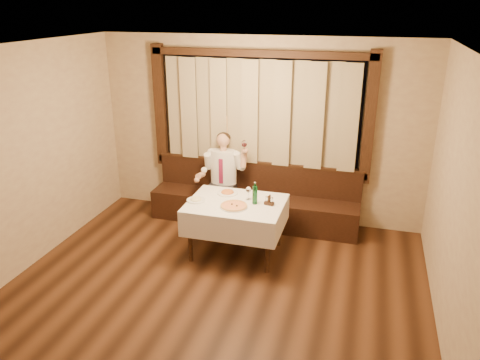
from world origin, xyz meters
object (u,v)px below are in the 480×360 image
(pasta_red, at_px, (228,191))
(green_bottle, at_px, (255,195))
(seated_man, at_px, (222,171))
(dining_table, at_px, (236,210))
(pasta_cream, at_px, (196,198))
(banquette, at_px, (254,203))
(pizza, at_px, (234,206))
(cruet_caddy, at_px, (269,201))

(pasta_red, xyz_separation_m, green_bottle, (0.45, -0.23, 0.09))
(seated_man, bearing_deg, dining_table, -62.46)
(pasta_cream, height_order, green_bottle, green_bottle)
(pasta_cream, bearing_deg, banquette, 64.51)
(pizza, height_order, cruet_caddy, cruet_caddy)
(pasta_red, xyz_separation_m, pasta_cream, (-0.33, -0.35, -0.01))
(green_bottle, bearing_deg, cruet_caddy, 5.22)
(pasta_red, distance_m, pasta_cream, 0.48)
(dining_table, distance_m, pasta_cream, 0.56)
(pasta_cream, height_order, cruet_caddy, cruet_caddy)
(green_bottle, bearing_deg, banquette, 104.13)
(dining_table, bearing_deg, seated_man, 117.54)
(pasta_cream, height_order, seated_man, seated_man)
(banquette, relative_size, green_bottle, 10.57)
(dining_table, xyz_separation_m, green_bottle, (0.25, 0.03, 0.23))
(banquette, relative_size, seated_man, 2.28)
(seated_man, bearing_deg, green_bottle, -50.87)
(banquette, bearing_deg, pasta_cream, -115.49)
(banquette, height_order, cruet_caddy, banquette)
(pizza, bearing_deg, green_bottle, 37.12)
(dining_table, bearing_deg, pizza, -83.70)
(pizza, distance_m, cruet_caddy, 0.47)
(cruet_caddy, xyz_separation_m, seated_man, (-0.93, 0.89, 0.01))
(green_bottle, bearing_deg, pasta_cream, -171.58)
(dining_table, distance_m, seated_man, 1.07)
(banquette, distance_m, pasta_red, 0.92)
(cruet_caddy, relative_size, seated_man, 0.10)
(pizza, bearing_deg, dining_table, 96.30)
(seated_man, bearing_deg, pasta_red, -66.69)
(cruet_caddy, bearing_deg, seated_man, 146.67)
(dining_table, bearing_deg, green_bottle, 6.20)
(pizza, xyz_separation_m, cruet_caddy, (0.42, 0.19, 0.03))
(pasta_red, height_order, green_bottle, green_bottle)
(pasta_cream, xyz_separation_m, green_bottle, (0.78, 0.12, 0.09))
(pizza, distance_m, pasta_cream, 0.55)
(pizza, xyz_separation_m, green_bottle, (0.23, 0.18, 0.11))
(pizza, xyz_separation_m, seated_man, (-0.50, 1.08, 0.04))
(cruet_caddy, distance_m, seated_man, 1.29)
(pizza, xyz_separation_m, pasta_red, (-0.21, 0.41, 0.02))
(pizza, bearing_deg, seated_man, 114.92)
(banquette, bearing_deg, pizza, -89.19)
(banquette, height_order, seated_man, seated_man)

